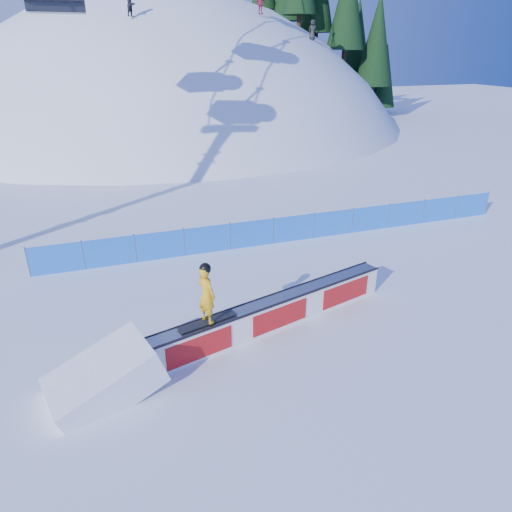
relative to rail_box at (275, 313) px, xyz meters
name	(u,v)px	position (x,y,z in m)	size (l,w,h in m)	color
ground	(341,285)	(3.36, 1.78, -0.51)	(160.00, 160.00, 0.00)	white
snow_hill	(177,263)	(3.36, 43.78, -18.51)	(64.00, 64.00, 64.00)	white
treeline	(342,31)	(25.38, 43.27, 9.37)	(18.28, 12.75, 18.97)	black
safety_fence	(294,228)	(3.36, 6.28, 0.10)	(22.05, 0.05, 1.30)	blue
rail_box	(275,313)	(0.00, 0.00, 0.00)	(8.42, 2.81, 1.03)	white
snow_ramp	(107,392)	(-5.16, -1.39, -0.51)	(2.64, 1.76, 0.99)	white
snowboarder	(206,294)	(-2.28, -0.61, 1.42)	(1.77, 0.76, 1.83)	black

